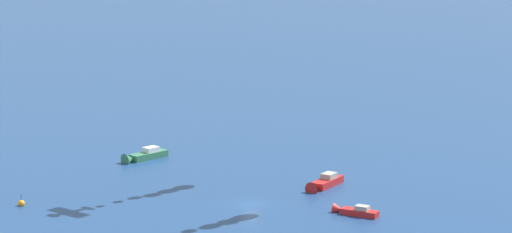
% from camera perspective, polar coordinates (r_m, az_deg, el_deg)
% --- Properties ---
extents(ground_plane, '(2000.00, 2000.00, 0.00)m').
position_cam_1_polar(ground_plane, '(164.22, -0.28, -4.93)').
color(ground_plane, navy).
extents(motorboat_near_centre, '(4.38, 10.00, 2.81)m').
position_cam_1_polar(motorboat_near_centre, '(195.09, -6.35, -2.21)').
color(motorboat_near_centre, '#33704C').
rests_on(motorboat_near_centre, ground_plane).
extents(motorboat_inshore, '(2.51, 9.45, 2.74)m').
position_cam_1_polar(motorboat_inshore, '(174.40, 3.82, -3.75)').
color(motorboat_inshore, '#B21E1E').
rests_on(motorboat_inshore, ground_plane).
extents(motorboat_offshore, '(7.39, 2.41, 2.11)m').
position_cam_1_polar(motorboat_offshore, '(158.94, 5.50, -5.31)').
color(motorboat_offshore, '#B21E1E').
rests_on(motorboat_offshore, ground_plane).
extents(marker_buoy, '(1.10, 1.10, 2.10)m').
position_cam_1_polar(marker_buoy, '(167.37, -13.03, -4.77)').
color(marker_buoy, orange).
rests_on(marker_buoy, ground_plane).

